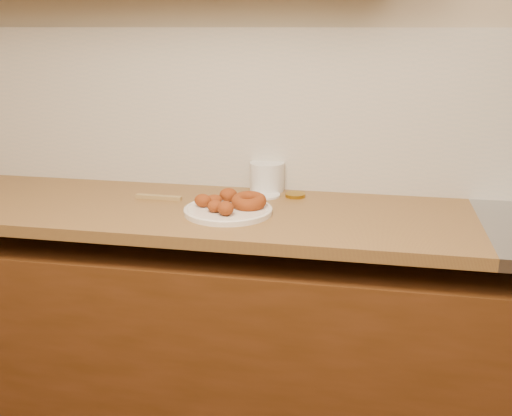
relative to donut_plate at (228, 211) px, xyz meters
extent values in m
cube|color=tan|center=(0.32, 0.36, 0.44)|extent=(4.00, 0.02, 2.70)
cube|color=#552C14|center=(0.32, 0.05, -0.52)|extent=(3.60, 0.60, 0.77)
cube|color=brown|center=(-0.33, 0.05, -0.03)|extent=(2.30, 0.62, 0.04)
cube|color=#B8B5A7|center=(0.32, 0.35, 0.29)|extent=(3.60, 0.02, 0.60)
cylinder|color=silver|center=(0.00, 0.00, 0.00)|extent=(0.30, 0.30, 0.02)
torus|color=brown|center=(0.06, 0.03, 0.03)|extent=(0.13, 0.13, 0.05)
ellipsoid|color=brown|center=(-0.06, 0.04, 0.03)|extent=(0.08, 0.08, 0.03)
ellipsoid|color=brown|center=(-0.09, 0.00, 0.03)|extent=(0.06, 0.04, 0.05)
ellipsoid|color=brown|center=(-0.03, -0.05, 0.03)|extent=(0.07, 0.07, 0.04)
ellipsoid|color=brown|center=(0.01, -0.07, 0.03)|extent=(0.08, 0.08, 0.05)
ellipsoid|color=brown|center=(-0.02, 0.08, 0.03)|extent=(0.08, 0.07, 0.05)
cylinder|color=silver|center=(0.08, 0.31, 0.05)|extent=(0.14, 0.14, 0.11)
cylinder|color=white|center=(0.08, 0.23, 0.00)|extent=(0.16, 0.16, 0.01)
cylinder|color=#A17A1B|center=(0.20, 0.24, 0.00)|extent=(0.08, 0.08, 0.01)
cube|color=olive|center=(-0.29, 0.12, 0.00)|extent=(0.17, 0.03, 0.01)
camera|label=1|loc=(0.46, -1.87, 0.60)|focal=42.00mm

